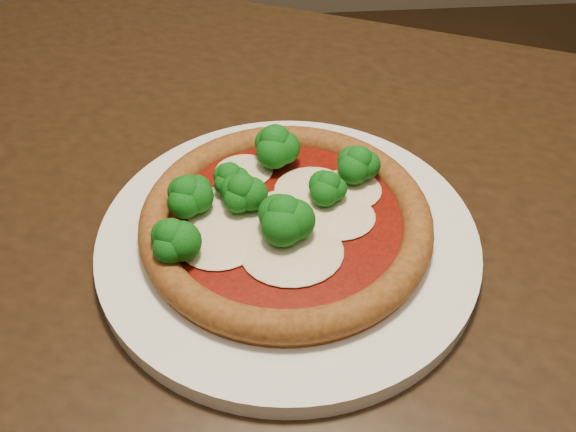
{
  "coord_description": "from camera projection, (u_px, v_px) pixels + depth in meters",
  "views": [
    {
      "loc": [
        -0.18,
        -0.31,
        1.18
      ],
      "look_at": [
        -0.15,
        0.08,
        0.79
      ],
      "focal_mm": 40.0,
      "sensor_mm": 36.0,
      "label": 1
    }
  ],
  "objects": [
    {
      "name": "plate",
      "position": [
        288.0,
        241.0,
        0.57
      ],
      "size": [
        0.34,
        0.34,
        0.02
      ],
      "primitive_type": "cylinder",
      "color": "silver",
      "rests_on": "dining_table"
    },
    {
      "name": "dining_table",
      "position": [
        309.0,
        301.0,
        0.66
      ],
      "size": [
        1.36,
        1.21,
        0.75
      ],
      "rotation": [
        0.0,
        0.0,
        -0.41
      ],
      "color": "black",
      "rests_on": "floor"
    },
    {
      "name": "pizza",
      "position": [
        280.0,
        214.0,
        0.56
      ],
      "size": [
        0.26,
        0.26,
        0.06
      ],
      "rotation": [
        0.0,
        0.0,
        0.39
      ],
      "color": "brown",
      "rests_on": "plate"
    }
  ]
}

